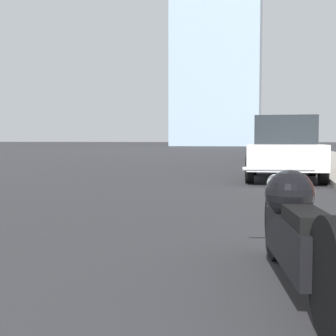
% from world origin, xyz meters
% --- Properties ---
extents(sidewalk, '(3.33, 240.00, 0.15)m').
position_xyz_m(sidewalk, '(5.38, 40.00, 0.07)').
color(sidewalk, '#9E998E').
rests_on(sidewalk, ground_plane).
extents(motorcycle, '(0.68, 2.39, 0.85)m').
position_xyz_m(motorcycle, '(2.56, 4.91, 0.43)').
color(motorcycle, black).
rests_on(motorcycle, ground_plane).
extents(parked_car_white, '(1.97, 4.61, 1.69)m').
position_xyz_m(parked_car_white, '(2.70, 14.50, 0.84)').
color(parked_car_white, silver).
rests_on(parked_car_white, ground_plane).
extents(parked_car_blue, '(2.03, 4.27, 1.68)m').
position_xyz_m(parked_car_blue, '(2.48, 27.85, 0.84)').
color(parked_car_blue, '#1E3899').
rests_on(parked_car_blue, ground_plane).
extents(parked_car_black, '(1.91, 4.12, 1.65)m').
position_xyz_m(parked_car_black, '(2.63, 38.78, 0.84)').
color(parked_car_black, black).
rests_on(parked_car_black, ground_plane).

